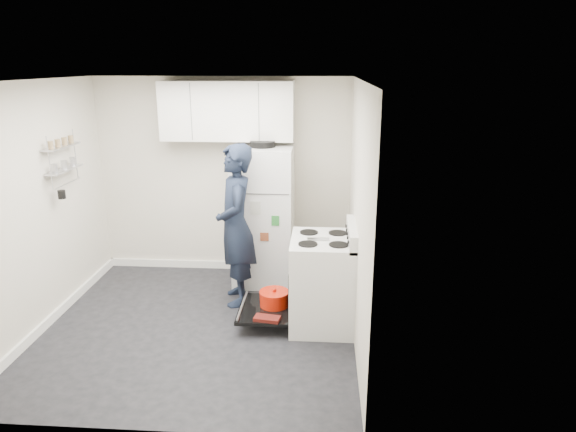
# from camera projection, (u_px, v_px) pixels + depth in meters

# --- Properties ---
(room) EXTENTS (3.21, 3.21, 2.51)m
(room) POSITION_uv_depth(u_px,v_px,m) (192.00, 215.00, 5.07)
(room) COLOR black
(room) RESTS_ON ground
(electric_range) EXTENTS (0.66, 0.76, 1.10)m
(electric_range) POSITION_uv_depth(u_px,v_px,m) (321.00, 283.00, 5.31)
(electric_range) COLOR silver
(electric_range) RESTS_ON ground
(open_oven_door) EXTENTS (0.55, 0.71, 0.24)m
(open_oven_door) POSITION_uv_depth(u_px,v_px,m) (270.00, 304.00, 5.45)
(open_oven_door) COLOR black
(open_oven_door) RESTS_ON ground
(refrigerator) EXTENTS (0.72, 0.74, 1.77)m
(refrigerator) POSITION_uv_depth(u_px,v_px,m) (263.00, 215.00, 6.30)
(refrigerator) COLOR white
(refrigerator) RESTS_ON ground
(upper_cabinets) EXTENTS (1.60, 0.33, 0.70)m
(upper_cabinets) POSITION_uv_depth(u_px,v_px,m) (227.00, 111.00, 6.14)
(upper_cabinets) COLOR silver
(upper_cabinets) RESTS_ON room
(wall_shelf_rack) EXTENTS (0.14, 0.60, 0.61)m
(wall_shelf_rack) POSITION_uv_depth(u_px,v_px,m) (63.00, 158.00, 5.47)
(wall_shelf_rack) COLOR #B2B2B7
(wall_shelf_rack) RESTS_ON room
(person) EXTENTS (0.58, 0.75, 1.82)m
(person) POSITION_uv_depth(u_px,v_px,m) (236.00, 226.00, 5.71)
(person) COLOR black
(person) RESTS_ON ground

